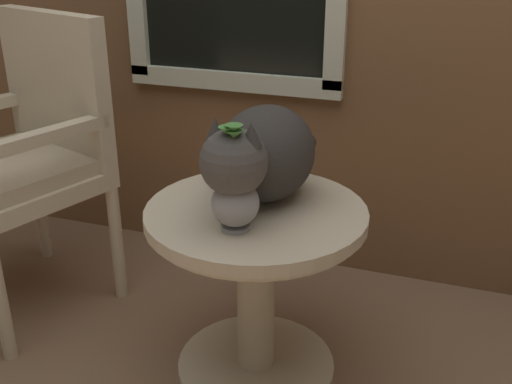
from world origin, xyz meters
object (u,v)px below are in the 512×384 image
wicker_chair (26,149)px  cat (262,155)px  pewter_vase_with_ivy (235,195)px  wicker_side_table (256,263)px

wicker_chair → cat: wicker_chair is taller
wicker_chair → pewter_vase_with_ivy: 0.93m
cat → pewter_vase_with_ivy: 0.19m
wicker_chair → pewter_vase_with_ivy: (0.87, -0.29, 0.08)m
wicker_chair → cat: bearing=-7.0°
wicker_side_table → cat: (-0.00, 0.05, 0.31)m
wicker_chair → cat: (0.88, -0.11, 0.12)m
pewter_vase_with_ivy → wicker_side_table: bearing=86.1°
wicker_chair → pewter_vase_with_ivy: size_ratio=3.52×
wicker_side_table → pewter_vase_with_ivy: bearing=-93.9°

